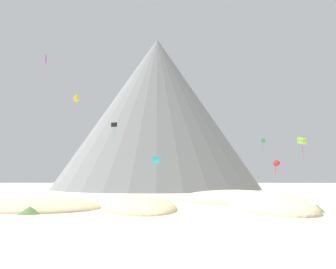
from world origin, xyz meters
name	(u,v)px	position (x,y,z in m)	size (l,w,h in m)	color
ground_plane	(164,218)	(0.00, 0.00, 0.00)	(400.00, 400.00, 0.00)	beige
dune_foreground_left	(137,207)	(-4.06, 13.48, 0.00)	(25.42, 10.05, 3.22)	#C6B284
dune_foreground_right	(266,207)	(13.61, 13.36, 0.00)	(27.14, 10.04, 3.96)	#CCBA8E
dune_midground	(238,202)	(11.41, 22.61, 0.00)	(22.15, 15.25, 3.88)	#CCBA8E
dune_back_low	(39,208)	(-17.01, 11.66, 0.00)	(18.78, 15.27, 3.09)	#C6B284
bush_mid_center	(316,208)	(17.56, 6.23, 0.47)	(2.01, 2.01, 0.94)	#668C4C
bush_near_right	(30,210)	(-14.89, 3.41, 0.42)	(2.68, 2.68, 0.85)	#477238
bush_far_left	(310,211)	(15.50, 2.70, 0.47)	(2.11, 2.11, 0.95)	#568442
bush_scatter_east	(154,207)	(-1.52, 9.60, 0.29)	(1.60, 1.60, 0.57)	#477238
rock_massif	(154,116)	(-5.99, 86.22, 25.40)	(96.51, 96.51, 53.48)	slate
kite_cyan_low	(156,160)	(-3.19, 44.87, 7.91)	(1.95, 0.47, 3.70)	#33BCDB
kite_gold_mid	(76,98)	(-21.42, 42.34, 21.85)	(1.62, 0.82, 1.65)	gold
kite_lime_low	(302,141)	(24.46, 28.77, 10.62)	(1.65, 1.67, 4.27)	#8CD133
kite_black_mid	(114,125)	(-13.20, 46.09, 16.33)	(1.39, 1.44, 3.68)	black
kite_green_low	(263,140)	(25.22, 59.52, 13.94)	(1.30, 1.37, 4.42)	green
kite_red_low	(277,163)	(20.92, 33.03, 6.71)	(1.34, 0.71, 2.83)	red
kite_violet_high	(46,61)	(-23.76, 29.46, 26.29)	(0.30, 1.01, 4.01)	purple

